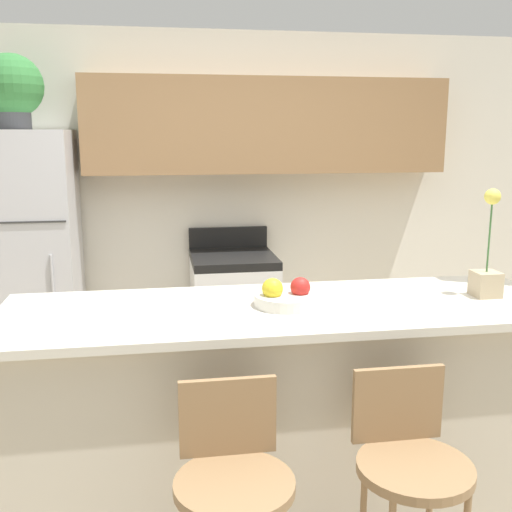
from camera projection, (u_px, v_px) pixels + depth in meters
wall_back at (242, 170)px, 4.61m from camera, size 5.60×0.38×2.55m
counter_bar at (285, 421)px, 2.65m from camera, size 2.40×0.76×1.08m
refrigerator at (26, 262)px, 4.19m from camera, size 0.71×0.66×1.82m
stove_range at (233, 313)px, 4.52m from camera, size 0.62×0.66×1.07m
bar_stool_left at (233, 483)px, 1.98m from camera, size 0.40×0.40×0.97m
bar_stool_right at (410, 467)px, 2.08m from camera, size 0.40×0.40×0.97m
potted_plant_on_fridge at (12, 88)px, 3.95m from camera, size 0.41×0.41×0.49m
orchid_vase at (486, 267)px, 2.66m from camera, size 0.11×0.11×0.48m
fruit_bowl at (286, 297)px, 2.53m from camera, size 0.27×0.27×0.12m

